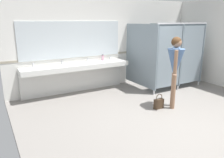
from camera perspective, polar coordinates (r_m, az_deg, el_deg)
name	(u,v)px	position (r m, az deg, el deg)	size (l,w,h in m)	color
ground_plane	(179,119)	(5.18, 17.15, -10.04)	(6.57, 6.56, 0.10)	gray
wall_back	(112,43)	(7.14, -0.12, 9.32)	(6.57, 0.12, 2.75)	silver
wall_back_tile_band	(113,53)	(7.13, 0.14, 6.68)	(6.57, 0.01, 0.06)	#9E937F
vanity_counter	(77,72)	(6.46, -9.19, 1.91)	(3.13, 0.55, 0.99)	silver
mirror_panel	(73,40)	(6.50, -10.15, 10.02)	(3.03, 0.02, 1.04)	silver
bathroom_stalls	(168,54)	(7.26, 14.47, 6.42)	(1.98, 1.51, 2.02)	gray
person_standing	(175,64)	(5.40, 16.12, 3.90)	(0.57, 0.57, 1.72)	#8C664C
handbag	(159,103)	(5.48, 12.08, -6.19)	(0.25, 0.10, 0.37)	#3F2D1E
soap_dispenser	(103,58)	(6.83, -2.42, 5.53)	(0.07, 0.07, 0.20)	#D899B2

